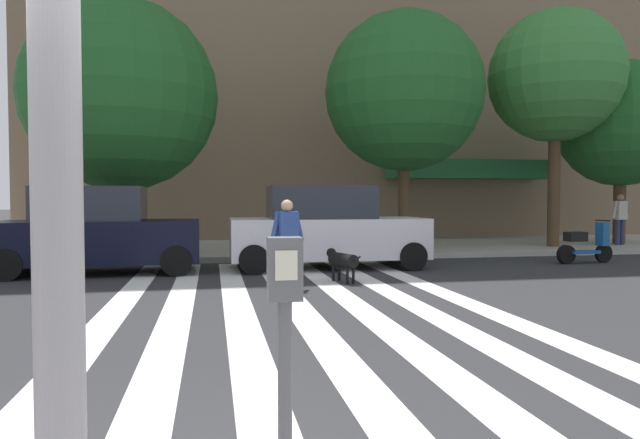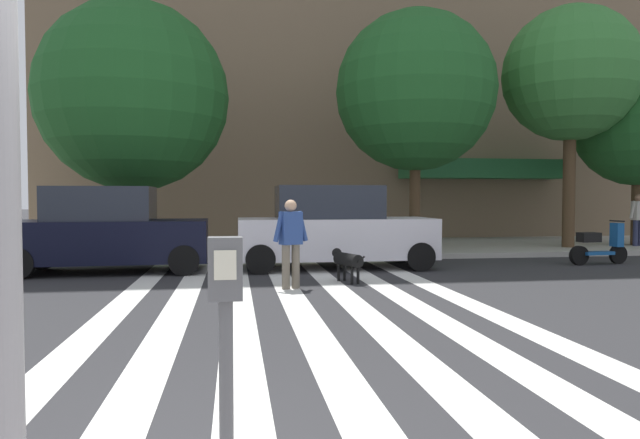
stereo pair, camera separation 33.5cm
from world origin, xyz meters
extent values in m
plane|color=#2B2B2D|center=(0.00, 5.92, 0.00)|extent=(160.00, 160.00, 0.00)
cube|color=#A5A39A|center=(0.00, 14.84, 0.07)|extent=(80.00, 6.00, 0.15)
cube|color=silver|center=(-1.32, 5.92, 0.00)|extent=(0.45, 11.24, 0.01)
cube|color=silver|center=(-0.42, 5.92, 0.00)|extent=(0.45, 11.24, 0.01)
cube|color=silver|center=(0.48, 5.92, 0.00)|extent=(0.45, 11.24, 0.01)
cube|color=silver|center=(1.38, 5.92, 0.00)|extent=(0.45, 11.24, 0.01)
cube|color=silver|center=(2.28, 5.92, 0.00)|extent=(0.45, 11.24, 0.01)
cube|color=silver|center=(3.18, 5.92, 0.00)|extent=(0.45, 11.24, 0.01)
cube|color=silver|center=(4.08, 5.92, 0.00)|extent=(0.45, 11.24, 0.01)
cube|color=#236436|center=(9.66, 17.24, 2.75)|extent=(6.21, 1.60, 0.70)
cylinder|color=#515456|center=(0.38, -0.64, 0.70)|extent=(0.06, 0.06, 1.10)
cube|color=#515456|center=(0.38, -0.64, 1.38)|extent=(0.14, 0.10, 0.26)
cube|color=beige|center=(0.38, -0.69, 1.40)|extent=(0.09, 0.01, 0.12)
cube|color=black|center=(-2.34, 10.28, 0.71)|extent=(4.33, 1.95, 0.92)
cube|color=#232833|center=(-2.51, 10.28, 1.55)|extent=(2.26, 1.68, 0.75)
cylinder|color=black|center=(-0.70, 11.17, 0.33)|extent=(0.67, 0.24, 0.66)
cylinder|color=black|center=(-0.66, 9.48, 0.33)|extent=(0.67, 0.24, 0.66)
cylinder|color=black|center=(-4.02, 11.08, 0.33)|extent=(0.67, 0.24, 0.66)
cylinder|color=black|center=(-3.98, 9.40, 0.33)|extent=(0.67, 0.24, 0.66)
cube|color=silver|center=(2.80, 10.28, 0.72)|extent=(4.60, 1.84, 0.94)
cube|color=#232833|center=(2.62, 10.28, 1.57)|extent=(2.43, 1.61, 0.77)
cylinder|color=black|center=(4.62, 11.10, 0.33)|extent=(0.66, 0.22, 0.66)
cylinder|color=black|center=(4.62, 9.45, 0.33)|extent=(0.66, 0.22, 0.66)
cylinder|color=black|center=(0.99, 11.12, 0.33)|extent=(0.66, 0.22, 0.66)
cylinder|color=black|center=(0.98, 9.46, 0.33)|extent=(0.66, 0.22, 0.66)
cylinder|color=black|center=(10.04, 10.07, 0.24)|extent=(0.49, 0.14, 0.48)
cylinder|color=black|center=(8.89, 9.97, 0.24)|extent=(0.49, 0.18, 0.48)
cube|color=#175195|center=(9.42, 10.02, 0.29)|extent=(0.83, 0.39, 0.08)
cube|color=black|center=(9.17, 9.99, 0.69)|extent=(0.55, 0.35, 0.24)
cube|color=#175195|center=(9.99, 10.07, 0.74)|extent=(0.23, 0.30, 0.60)
cylinder|color=black|center=(9.99, 10.07, 1.09)|extent=(0.08, 0.50, 0.04)
cylinder|color=#4C3823|center=(-2.29, 13.20, 1.59)|extent=(0.30, 0.30, 2.87)
sphere|color=#1E5623|center=(-2.29, 13.20, 4.44)|extent=(5.15, 5.15, 5.15)
cylinder|color=#4C3823|center=(5.70, 13.19, 1.83)|extent=(0.32, 0.32, 3.37)
sphere|color=#1E5623|center=(5.70, 13.19, 4.81)|extent=(4.69, 4.69, 4.69)
cylinder|color=#4C3823|center=(10.64, 13.22, 2.25)|extent=(0.37, 0.37, 4.20)
sphere|color=#337533|center=(10.64, 13.22, 5.47)|extent=(4.10, 4.10, 4.10)
cylinder|color=#4C3823|center=(13.35, 13.67, 1.57)|extent=(0.39, 0.39, 2.84)
sphere|color=#1E5623|center=(13.35, 13.67, 4.12)|extent=(4.11, 4.11, 4.11)
cylinder|color=#6B6051|center=(1.35, 7.32, 0.41)|extent=(0.19, 0.19, 0.82)
cylinder|color=#6B6051|center=(1.53, 7.39, 0.41)|extent=(0.19, 0.19, 0.82)
cube|color=navy|center=(1.44, 7.36, 1.12)|extent=(0.44, 0.36, 0.60)
cylinder|color=navy|center=(1.21, 7.27, 1.15)|extent=(0.24, 0.16, 0.57)
cylinder|color=navy|center=(1.66, 7.44, 1.15)|extent=(0.24, 0.16, 0.57)
sphere|color=tan|center=(1.44, 7.36, 1.53)|extent=(0.28, 0.28, 0.22)
cylinder|color=black|center=(2.63, 7.96, 0.45)|extent=(0.50, 0.76, 0.26)
sphere|color=black|center=(2.48, 8.37, 0.55)|extent=(0.26, 0.26, 0.20)
cylinder|color=black|center=(2.80, 7.53, 0.50)|extent=(0.12, 0.23, 0.16)
cylinder|color=black|center=(2.48, 8.17, 0.16)|extent=(0.07, 0.07, 0.32)
cylinder|color=black|center=(2.61, 8.22, 0.16)|extent=(0.07, 0.07, 0.32)
cylinder|color=black|center=(2.66, 7.70, 0.16)|extent=(0.07, 0.07, 0.32)
cylinder|color=black|center=(2.79, 7.75, 0.16)|extent=(0.07, 0.07, 0.32)
cylinder|color=#282D4C|center=(13.18, 13.33, 0.56)|extent=(0.18, 0.18, 0.82)
cylinder|color=#282D4C|center=(12.99, 13.29, 0.56)|extent=(0.18, 0.18, 0.82)
cube|color=#B2ADA3|center=(13.09, 13.31, 1.27)|extent=(0.42, 0.32, 0.60)
cylinder|color=#B2ADA3|center=(12.85, 13.26, 1.30)|extent=(0.24, 0.14, 0.57)
sphere|color=#936B51|center=(13.09, 13.31, 1.68)|extent=(0.26, 0.26, 0.22)
camera|label=1|loc=(0.09, -2.95, 1.67)|focal=31.95mm
camera|label=2|loc=(0.42, -3.01, 1.67)|focal=31.95mm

